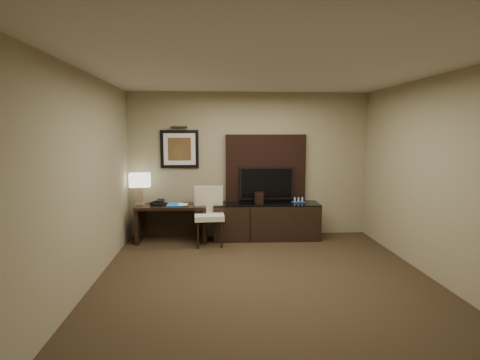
{
  "coord_description": "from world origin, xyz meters",
  "views": [
    {
      "loc": [
        -0.67,
        -4.51,
        1.95
      ],
      "look_at": [
        -0.23,
        1.8,
        1.15
      ],
      "focal_mm": 28.0,
      "sensor_mm": 36.0,
      "label": 1
    }
  ],
  "objects": [
    {
      "name": "ceiling",
      "position": [
        0.0,
        0.0,
        2.7
      ],
      "size": [
        4.5,
        5.0,
        0.01
      ],
      "primitive_type": "cube",
      "color": "silver",
      "rests_on": "wall_back"
    },
    {
      "name": "wall_back",
      "position": [
        0.0,
        2.5,
        1.35
      ],
      "size": [
        4.5,
        0.01,
        2.7
      ],
      "primitive_type": "cube",
      "color": "gray",
      "rests_on": "floor"
    },
    {
      "name": "wall_right",
      "position": [
        2.25,
        0.0,
        1.35
      ],
      "size": [
        0.01,
        5.0,
        2.7
      ],
      "primitive_type": "cube",
      "color": "gray",
      "rests_on": "floor"
    },
    {
      "name": "desk_phone",
      "position": [
        -1.67,
        2.13,
        0.72
      ],
      "size": [
        0.27,
        0.26,
        0.11
      ],
      "primitive_type": null,
      "rotation": [
        0.0,
        0.0,
        -0.35
      ],
      "color": "black",
      "rests_on": "desk"
    },
    {
      "name": "blue_folder",
      "position": [
        -1.37,
        2.13,
        0.67
      ],
      "size": [
        0.26,
        0.34,
        0.02
      ],
      "primitive_type": "cube",
      "rotation": [
        0.0,
        0.0,
        -0.01
      ],
      "color": "#1C6AB9",
      "rests_on": "desk"
    },
    {
      "name": "minibar_tray",
      "position": [
        0.89,
        2.22,
        0.71
      ],
      "size": [
        0.26,
        0.18,
        0.09
      ],
      "primitive_type": null,
      "rotation": [
        0.0,
        0.0,
        0.14
      ],
      "color": "navy",
      "rests_on": "credenza"
    },
    {
      "name": "credenza",
      "position": [
        0.29,
        2.2,
        0.33
      ],
      "size": [
        1.95,
        0.6,
        0.67
      ],
      "primitive_type": "cube",
      "rotation": [
        0.0,
        0.0,
        -0.03
      ],
      "color": "black",
      "rests_on": "floor"
    },
    {
      "name": "tv_wall_panel",
      "position": [
        0.3,
        2.44,
        1.27
      ],
      "size": [
        1.5,
        0.12,
        1.3
      ],
      "primitive_type": "cube",
      "color": "black",
      "rests_on": "wall_back"
    },
    {
      "name": "desk_chair",
      "position": [
        -0.76,
        1.87,
        0.52
      ],
      "size": [
        0.52,
        0.6,
        1.04
      ],
      "primitive_type": null,
      "rotation": [
        0.0,
        0.0,
        0.04
      ],
      "color": "beige",
      "rests_on": "floor"
    },
    {
      "name": "table_lamp",
      "position": [
        -2.0,
        2.25,
        0.93
      ],
      "size": [
        0.37,
        0.26,
        0.54
      ],
      "primitive_type": null,
      "rotation": [
        0.0,
        0.0,
        0.25
      ],
      "color": "#94745C",
      "rests_on": "desk"
    },
    {
      "name": "book",
      "position": [
        -1.32,
        2.09,
        0.78
      ],
      "size": [
        0.17,
        0.02,
        0.23
      ],
      "primitive_type": "imported",
      "rotation": [
        0.0,
        0.0,
        -0.0
      ],
      "color": "#C5AE9B",
      "rests_on": "desk"
    },
    {
      "name": "wall_front",
      "position": [
        0.0,
        -2.5,
        1.35
      ],
      "size": [
        4.5,
        0.01,
        2.7
      ],
      "primitive_type": "cube",
      "color": "gray",
      "rests_on": "floor"
    },
    {
      "name": "water_bottle",
      "position": [
        -1.02,
        2.18,
        0.76
      ],
      "size": [
        0.08,
        0.08,
        0.18
      ],
      "primitive_type": "cylinder",
      "rotation": [
        0.0,
        0.0,
        -0.31
      ],
      "color": "#B0BDC8",
      "rests_on": "desk"
    },
    {
      "name": "ice_bucket",
      "position": [
        0.15,
        2.19,
        0.77
      ],
      "size": [
        0.22,
        0.22,
        0.21
      ],
      "primitive_type": "cylinder",
      "rotation": [
        0.0,
        0.0,
        0.18
      ],
      "color": "black",
      "rests_on": "credenza"
    },
    {
      "name": "artwork",
      "position": [
        -1.3,
        2.48,
        1.65
      ],
      "size": [
        0.7,
        0.04,
        0.7
      ],
      "primitive_type": "cube",
      "color": "black",
      "rests_on": "wall_back"
    },
    {
      "name": "floor",
      "position": [
        0.0,
        0.0,
        -0.01
      ],
      "size": [
        4.5,
        5.0,
        0.01
      ],
      "primitive_type": "cube",
      "color": "#2F2215",
      "rests_on": "ground"
    },
    {
      "name": "wall_left",
      "position": [
        -2.25,
        0.0,
        1.35
      ],
      "size": [
        0.01,
        5.0,
        2.7
      ],
      "primitive_type": "cube",
      "color": "gray",
      "rests_on": "floor"
    },
    {
      "name": "tv",
      "position": [
        0.3,
        2.34,
        1.02
      ],
      "size": [
        1.0,
        0.08,
        0.6
      ],
      "primitive_type": "cube",
      "color": "black",
      "rests_on": "tv_wall_panel"
    },
    {
      "name": "desk",
      "position": [
        -1.43,
        2.15,
        0.33
      ],
      "size": [
        1.25,
        0.55,
        0.66
      ],
      "primitive_type": "cube",
      "rotation": [
        0.0,
        0.0,
        -0.01
      ],
      "color": "black",
      "rests_on": "floor"
    },
    {
      "name": "picture_light",
      "position": [
        -1.3,
        2.44,
        2.05
      ],
      "size": [
        0.04,
        0.04,
        0.3
      ],
      "primitive_type": "cylinder",
      "color": "#3D2D13",
      "rests_on": "wall_back"
    }
  ]
}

